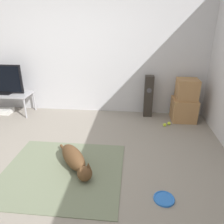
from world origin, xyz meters
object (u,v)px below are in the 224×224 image
at_px(frisbee, 164,199).
at_px(tv_stand, 5,96).
at_px(dog, 75,160).
at_px(floor_speaker, 148,96).
at_px(tennis_ball_by_boxes, 169,123).
at_px(game_console, 5,111).
at_px(cardboard_box_upper, 187,89).
at_px(tv, 2,80).
at_px(cardboard_box_lower, 184,110).
at_px(tennis_ball_near_speaker, 165,125).

distance_m(frisbee, tv_stand, 3.92).
xyz_separation_m(dog, tv_stand, (-2.01, 1.80, 0.26)).
relative_size(dog, tv_stand, 0.71).
height_order(floor_speaker, tennis_ball_by_boxes, floor_speaker).
distance_m(dog, frisbee, 1.26).
bearing_deg(tv_stand, game_console, -168.11).
bearing_deg(frisbee, floor_speaker, 91.74).
distance_m(dog, tv_stand, 2.72).
xyz_separation_m(dog, floor_speaker, (1.09, 1.98, 0.30)).
distance_m(cardboard_box_upper, tennis_ball_by_boxes, 0.76).
bearing_deg(tv, cardboard_box_upper, 0.14).
distance_m(cardboard_box_lower, tennis_ball_by_boxes, 0.46).
xyz_separation_m(cardboard_box_lower, cardboard_box_upper, (0.01, 0.00, 0.43)).
xyz_separation_m(dog, frisbee, (1.16, -0.47, -0.13)).
bearing_deg(tennis_ball_by_boxes, tv_stand, 175.63).
bearing_deg(tennis_ball_by_boxes, floor_speaker, 132.71).
xyz_separation_m(tv, game_console, (-0.07, -0.02, -0.71)).
relative_size(frisbee, game_console, 0.76).
bearing_deg(dog, floor_speaker, 61.13).
bearing_deg(frisbee, tennis_ball_near_speaker, 82.95).
xyz_separation_m(cardboard_box_upper, tv_stand, (-3.83, -0.01, -0.26)).
xyz_separation_m(tv, tennis_ball_by_boxes, (3.51, -0.27, -0.72)).
xyz_separation_m(frisbee, floor_speaker, (-0.07, 2.44, 0.42)).
relative_size(cardboard_box_upper, tennis_ball_by_boxes, 6.16).
distance_m(floor_speaker, game_console, 3.20).
bearing_deg(game_console, tv_stand, 11.89).
xyz_separation_m(tv_stand, tv, (-0.00, 0.00, 0.35)).
bearing_deg(dog, tennis_ball_by_boxes, 45.81).
height_order(cardboard_box_lower, cardboard_box_upper, cardboard_box_upper).
relative_size(dog, cardboard_box_lower, 1.69).
height_order(frisbee, tennis_ball_near_speaker, tennis_ball_near_speaker).
relative_size(cardboard_box_upper, floor_speaker, 0.47).
relative_size(dog, frisbee, 3.31).
bearing_deg(game_console, cardboard_box_lower, 0.34).
height_order(tv, tennis_ball_near_speaker, tv).
xyz_separation_m(cardboard_box_upper, tennis_ball_by_boxes, (-0.33, -0.28, -0.63)).
relative_size(tennis_ball_near_speaker, game_console, 0.21).
relative_size(frisbee, tv, 0.27).
bearing_deg(frisbee, tennis_ball_by_boxes, 80.63).
bearing_deg(tennis_ball_by_boxes, cardboard_box_upper, 40.51).
bearing_deg(floor_speaker, dog, -118.87).
xyz_separation_m(cardboard_box_upper, floor_speaker, (-0.73, 0.16, -0.22)).
relative_size(dog, game_console, 2.51).
bearing_deg(tv_stand, tennis_ball_near_speaker, -5.75).
bearing_deg(game_console, tennis_ball_by_boxes, -4.05).
height_order(cardboard_box_upper, tennis_ball_by_boxes, cardboard_box_upper).
bearing_deg(cardboard_box_lower, game_console, -179.66).
relative_size(tv_stand, tv, 1.28).
xyz_separation_m(frisbee, game_console, (-3.25, 2.26, 0.03)).
bearing_deg(game_console, tv, 14.05).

